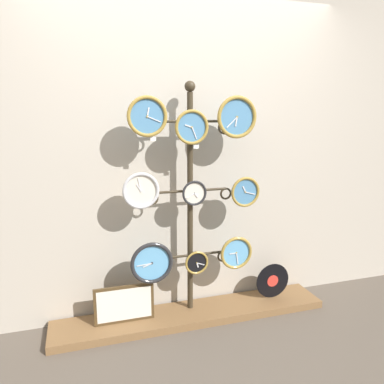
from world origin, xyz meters
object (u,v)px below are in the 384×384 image
Objects in this scene: clock_bottom_left at (152,263)px; clock_top_right at (237,117)px; display_stand at (190,228)px; vinyl_record at (273,281)px; clock_middle_right at (245,192)px; picture_frame at (124,304)px; clock_top_center at (192,127)px; clock_bottom_center at (196,262)px; clock_bottom_right at (236,253)px; clock_middle_left at (141,191)px; clock_top_left at (147,116)px; clock_middle_center at (194,193)px.

clock_top_right is at bearing 0.98° from clock_bottom_left.
vinyl_record is at bearing -3.64° from display_stand.
clock_middle_right is 1.26m from picture_frame.
clock_top_center is at bearing -175.89° from vinyl_record.
display_stand reaches higher than clock_bottom_center.
clock_bottom_left is 0.68m from clock_bottom_right.
clock_middle_left is at bearing 163.93° from clock_bottom_left.
clock_middle_right is (0.75, -0.01, -0.57)m from clock_top_left.
display_stand is at bearing 18.13° from clock_bottom_left.
clock_middle_right is at bearing -6.80° from clock_top_right.
clock_bottom_left is at bearing -16.07° from clock_middle_left.
clock_bottom_right is at bearing 177.55° from clock_middle_right.
clock_top_right is at bearing 173.20° from clock_middle_right.
clock_middle_center is (0.40, 0.00, -0.04)m from clock_middle_left.
clock_bottom_center is 0.61× the size of vinyl_record.
clock_middle_left is 0.72m from clock_bottom_center.
clock_top_right is (0.35, 0.00, 0.07)m from clock_top_center.
clock_top_left is at bearing -178.62° from clock_middle_center.
clock_top_right is at bearing 0.40° from clock_top_center.
clock_middle_left is (-0.06, 0.01, -0.52)m from clock_top_left.
picture_frame is at bearing 168.33° from clock_bottom_left.
clock_bottom_right is (0.02, -0.01, -1.06)m from clock_top_right.
clock_middle_center is (-0.33, 0.01, -0.56)m from clock_top_right.
clock_top_right is 1.17× the size of clock_bottom_right.
clock_bottom_center is at bearing 179.10° from clock_bottom_right.
clock_bottom_left is at bearing -176.54° from clock_middle_center.
clock_top_center is (0.32, -0.00, -0.08)m from clock_top_left.
clock_middle_center is 0.59× the size of clock_bottom_left.
clock_top_left is 0.67m from clock_top_right.
clock_bottom_right is (0.37, -0.00, -0.99)m from clock_top_center.
clock_bottom_right is 0.49m from vinyl_record.
clock_bottom_right is 0.88× the size of vinyl_record.
clock_top_right is 1.06m from clock_bottom_right.
clock_top_right is 1.32× the size of clock_middle_right.
clock_bottom_right is at bearing -16.50° from display_stand.
display_stand is 4.11× the size of picture_frame.
clock_middle_right is 0.53× the size of picture_frame.
display_stand is 0.90m from vinyl_record.
clock_bottom_left is at bearing -178.45° from clock_bottom_center.
picture_frame is at bearing 171.27° from clock_top_left.
clock_middle_right is at bearing -2.45° from clock_bottom_right.
clock_middle_right is 0.87m from vinyl_record.
clock_bottom_center is at bearing -3.43° from picture_frame.
clock_bottom_center is at bearing -0.42° from clock_top_left.
picture_frame is (-0.52, 0.03, -1.31)m from clock_top_center.
clock_top_left is at bearing -6.17° from clock_middle_left.
clock_middle_right is at bearing -0.80° from clock_top_left.
clock_bottom_right reaches higher than clock_bottom_center.
clock_top_center is 0.56× the size of picture_frame.
clock_middle_center is 1.02× the size of clock_bottom_center.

